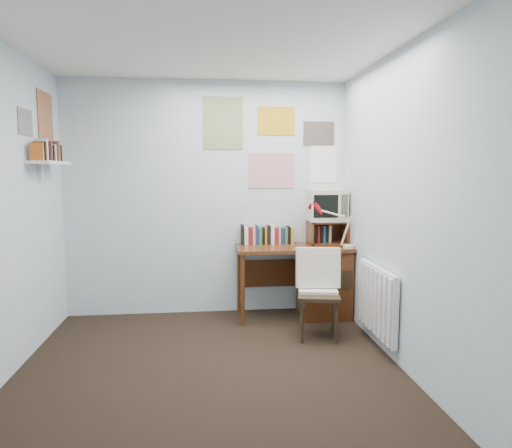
{
  "coord_description": "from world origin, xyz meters",
  "views": [
    {
      "loc": [
        -0.03,
        -3.18,
        1.55
      ],
      "look_at": [
        0.44,
        0.95,
        1.06
      ],
      "focal_mm": 32.0,
      "sensor_mm": 36.0,
      "label": 1
    }
  ],
  "objects_px": {
    "desk_lamp": "(349,227)",
    "crt_tv": "(326,204)",
    "desk_chair": "(318,296)",
    "wall_shelf": "(49,163)",
    "desk": "(318,278)",
    "radiator": "(377,301)",
    "tv_riser": "(327,232)"
  },
  "relations": [
    {
      "from": "desk_chair",
      "to": "desk_lamp",
      "type": "distance_m",
      "value": 0.86
    },
    {
      "from": "desk",
      "to": "wall_shelf",
      "type": "distance_m",
      "value": 2.87
    },
    {
      "from": "desk",
      "to": "radiator",
      "type": "distance_m",
      "value": 0.97
    },
    {
      "from": "desk",
      "to": "crt_tv",
      "type": "bearing_deg",
      "value": 50.15
    },
    {
      "from": "radiator",
      "to": "tv_riser",
      "type": "bearing_deg",
      "value": 99.28
    },
    {
      "from": "desk_chair",
      "to": "radiator",
      "type": "xyz_separation_m",
      "value": [
        0.45,
        -0.27,
        0.02
      ]
    },
    {
      "from": "tv_riser",
      "to": "desk_lamp",
      "type": "bearing_deg",
      "value": -62.66
    },
    {
      "from": "tv_riser",
      "to": "radiator",
      "type": "xyz_separation_m",
      "value": [
        0.17,
        -1.04,
        -0.47
      ]
    },
    {
      "from": "tv_riser",
      "to": "radiator",
      "type": "bearing_deg",
      "value": -80.72
    },
    {
      "from": "tv_riser",
      "to": "crt_tv",
      "type": "xyz_separation_m",
      "value": [
        -0.01,
        0.02,
        0.31
      ]
    },
    {
      "from": "crt_tv",
      "to": "wall_shelf",
      "type": "height_order",
      "value": "wall_shelf"
    },
    {
      "from": "desk_lamp",
      "to": "desk_chair",
      "type": "bearing_deg",
      "value": -138.06
    },
    {
      "from": "crt_tv",
      "to": "radiator",
      "type": "height_order",
      "value": "crt_tv"
    },
    {
      "from": "tv_riser",
      "to": "wall_shelf",
      "type": "relative_size",
      "value": 0.65
    },
    {
      "from": "desk",
      "to": "radiator",
      "type": "bearing_deg",
      "value": -72.76
    },
    {
      "from": "desk",
      "to": "wall_shelf",
      "type": "bearing_deg",
      "value": -171.6
    },
    {
      "from": "desk_lamp",
      "to": "radiator",
      "type": "height_order",
      "value": "desk_lamp"
    },
    {
      "from": "wall_shelf",
      "to": "desk_lamp",
      "type": "bearing_deg",
      "value": 4.03
    },
    {
      "from": "desk_lamp",
      "to": "radiator",
      "type": "distance_m",
      "value": 0.93
    },
    {
      "from": "tv_riser",
      "to": "crt_tv",
      "type": "distance_m",
      "value": 0.31
    },
    {
      "from": "tv_riser",
      "to": "radiator",
      "type": "relative_size",
      "value": 0.5
    },
    {
      "from": "desk",
      "to": "crt_tv",
      "type": "height_order",
      "value": "crt_tv"
    },
    {
      "from": "wall_shelf",
      "to": "desk",
      "type": "bearing_deg",
      "value": 8.4
    },
    {
      "from": "desk",
      "to": "wall_shelf",
      "type": "xyz_separation_m",
      "value": [
        -2.57,
        -0.38,
        1.21
      ]
    },
    {
      "from": "desk",
      "to": "tv_riser",
      "type": "xyz_separation_m",
      "value": [
        0.12,
        0.11,
        0.48
      ]
    },
    {
      "from": "desk",
      "to": "wall_shelf",
      "type": "relative_size",
      "value": 1.94
    },
    {
      "from": "desk_chair",
      "to": "desk_lamp",
      "type": "relative_size",
      "value": 1.88
    },
    {
      "from": "desk_chair",
      "to": "wall_shelf",
      "type": "xyz_separation_m",
      "value": [
        -2.41,
        0.28,
        1.22
      ]
    },
    {
      "from": "tv_riser",
      "to": "crt_tv",
      "type": "bearing_deg",
      "value": 115.89
    },
    {
      "from": "desk_chair",
      "to": "desk",
      "type": "bearing_deg",
      "value": 86.68
    },
    {
      "from": "desk_lamp",
      "to": "crt_tv",
      "type": "distance_m",
      "value": 0.41
    },
    {
      "from": "desk",
      "to": "radiator",
      "type": "xyz_separation_m",
      "value": [
        0.29,
        -0.93,
        0.01
      ]
    }
  ]
}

